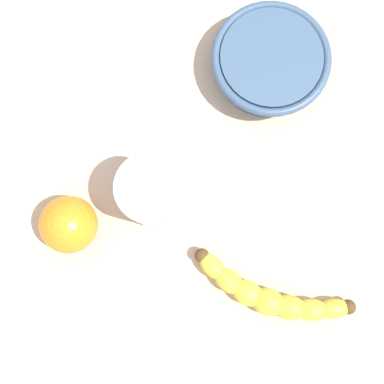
{
  "coord_description": "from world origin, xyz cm",
  "views": [
    {
      "loc": [
        1.52,
        9.72,
        70.19
      ],
      "look_at": [
        5.03,
        2.54,
        5.0
      ],
      "focal_mm": 44.57,
      "sensor_mm": 36.0,
      "label": 1
    }
  ],
  "objects_px": {
    "smoothie_glass": "(153,192)",
    "orange_fruit": "(69,225)",
    "banana": "(270,296)",
    "ceramic_bowl": "(270,62)"
  },
  "relations": [
    {
      "from": "smoothie_glass",
      "to": "orange_fruit",
      "type": "bearing_deg",
      "value": 46.51
    },
    {
      "from": "smoothie_glass",
      "to": "orange_fruit",
      "type": "xyz_separation_m",
      "value": [
        0.08,
        0.09,
        -0.01
      ]
    },
    {
      "from": "banana",
      "to": "smoothie_glass",
      "type": "xyz_separation_m",
      "value": [
        0.2,
        -0.05,
        0.03
      ]
    },
    {
      "from": "banana",
      "to": "ceramic_bowl",
      "type": "distance_m",
      "value": 0.32
    },
    {
      "from": "banana",
      "to": "orange_fruit",
      "type": "distance_m",
      "value": 0.29
    },
    {
      "from": "ceramic_bowl",
      "to": "orange_fruit",
      "type": "height_order",
      "value": "orange_fruit"
    },
    {
      "from": "orange_fruit",
      "to": "banana",
      "type": "bearing_deg",
      "value": -173.42
    },
    {
      "from": "ceramic_bowl",
      "to": "orange_fruit",
      "type": "distance_m",
      "value": 0.36
    },
    {
      "from": "banana",
      "to": "smoothie_glass",
      "type": "relative_size",
      "value": 2.25
    },
    {
      "from": "banana",
      "to": "smoothie_glass",
      "type": "distance_m",
      "value": 0.21
    }
  ]
}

